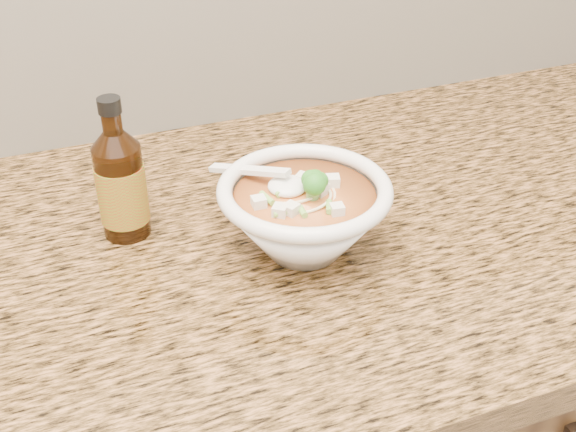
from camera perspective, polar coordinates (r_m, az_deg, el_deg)
name	(u,v)px	position (r m, az deg, el deg)	size (l,w,h in m)	color
counter_slab	(25,296)	(0.86, -20.05, -5.97)	(4.00, 0.68, 0.04)	#986338
soup_bowl	(304,216)	(0.82, 1.29, 0.02)	(0.20, 0.20, 0.11)	white
hot_sauce_bottle	(121,185)	(0.86, -13.05, 2.40)	(0.06, 0.06, 0.18)	#311706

